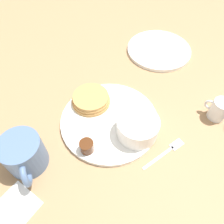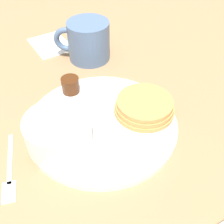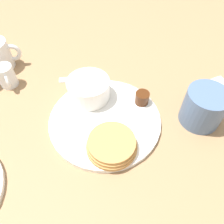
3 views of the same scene
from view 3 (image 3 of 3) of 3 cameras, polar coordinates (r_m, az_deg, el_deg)
name	(u,v)px [view 3 (image 3 of 3)]	position (r m, az deg, el deg)	size (l,w,h in m)	color
ground_plane	(105,121)	(0.54, -1.84, -2.47)	(4.00, 4.00, 0.00)	#93704C
plate	(105,120)	(0.53, -1.86, -2.09)	(0.27, 0.27, 0.01)	white
pancake_stack	(112,144)	(0.47, -0.07, -8.47)	(0.11, 0.11, 0.03)	#B78447
bowl	(89,89)	(0.56, -6.12, 6.12)	(0.11, 0.11, 0.05)	white
syrup_cup	(142,98)	(0.55, 7.85, 3.68)	(0.04, 0.04, 0.03)	#47230F
butter_ramekin	(92,86)	(0.58, -5.33, 6.71)	(0.04, 0.04, 0.04)	white
coffee_mug	(204,106)	(0.55, 22.79, 1.36)	(0.10, 0.12, 0.09)	slate
creamer_pitcher_near	(6,76)	(0.67, -25.90, 8.47)	(0.05, 0.07, 0.06)	white
fork	(76,79)	(0.65, -9.28, 8.58)	(0.13, 0.04, 0.00)	silver
napkin	(215,91)	(0.67, 25.35, 5.01)	(0.12, 0.10, 0.00)	white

